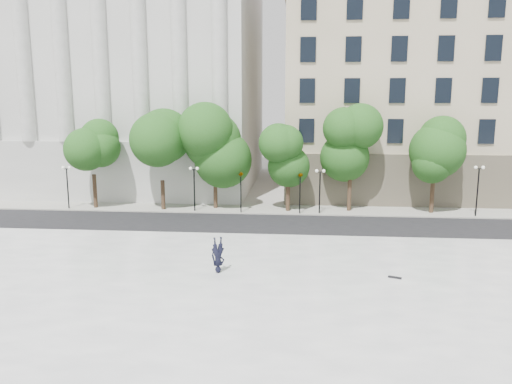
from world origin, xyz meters
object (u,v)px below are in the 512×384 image
(person_lying, at_px, (218,268))
(skateboard, at_px, (395,277))
(traffic_light_east, at_px, (300,173))
(traffic_light_west, at_px, (241,172))

(person_lying, distance_m, skateboard, 9.60)
(skateboard, bearing_deg, traffic_light_east, 129.13)
(traffic_light_west, height_order, traffic_light_east, traffic_light_west)
(person_lying, xyz_separation_m, skateboard, (9.59, -0.08, -0.24))
(traffic_light_west, xyz_separation_m, skateboard, (10.26, -16.63, -3.23))
(traffic_light_east, bearing_deg, traffic_light_west, 180.00)
(person_lying, relative_size, skateboard, 2.83)
(traffic_light_west, bearing_deg, person_lying, -87.70)
(traffic_light_west, height_order, skateboard, traffic_light_west)
(skateboard, bearing_deg, person_lying, -158.39)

